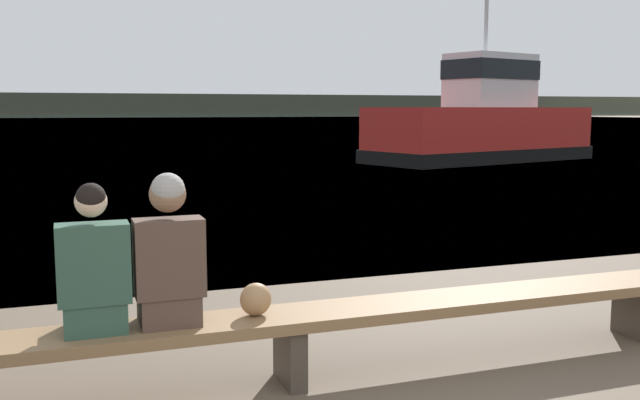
{
  "coord_description": "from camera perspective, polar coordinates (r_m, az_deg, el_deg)",
  "views": [
    {
      "loc": [
        -1.37,
        -2.06,
        1.86
      ],
      "look_at": [
        1.31,
        5.38,
        0.84
      ],
      "focal_mm": 40.0,
      "sensor_mm": 36.0,
      "label": 1
    }
  ],
  "objects": [
    {
      "name": "person_left",
      "position": [
        4.56,
        -17.66,
        -5.36
      ],
      "size": [
        0.43,
        0.36,
        0.93
      ],
      "color": "#2D4C3D",
      "rests_on": "bench_main"
    },
    {
      "name": "shopping_bag",
      "position": [
        4.79,
        -5.17,
        -7.92
      ],
      "size": [
        0.21,
        0.17,
        0.22
      ],
      "color": "#9E754C",
      "rests_on": "bench_main"
    },
    {
      "name": "person_right",
      "position": [
        4.58,
        -12.0,
        -4.48
      ],
      "size": [
        0.43,
        0.37,
        0.98
      ],
      "color": "#4C382D",
      "rests_on": "bench_main"
    },
    {
      "name": "water_surface",
      "position": [
        127.13,
        -19.32,
        6.05
      ],
      "size": [
        240.0,
        240.0,
        0.0
      ],
      "primitive_type": "plane",
      "color": "#5684A3",
      "rests_on": "ground"
    },
    {
      "name": "far_shoreline",
      "position": [
        168.89,
        -19.52,
        7.15
      ],
      "size": [
        600.0,
        12.0,
        5.27
      ],
      "primitive_type": "cube",
      "color": "#424738",
      "rests_on": "ground"
    },
    {
      "name": "bench_main",
      "position": [
        4.88,
        -2.43,
        -10.02
      ],
      "size": [
        6.53,
        0.49,
        0.49
      ],
      "color": "brown",
      "rests_on": "ground"
    },
    {
      "name": "tugboat_red",
      "position": [
        26.4,
        12.85,
        5.72
      ],
      "size": [
        9.4,
        5.53,
        7.16
      ],
      "rotation": [
        0.0,
        0.0,
        1.85
      ],
      "color": "red",
      "rests_on": "water_surface"
    }
  ]
}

